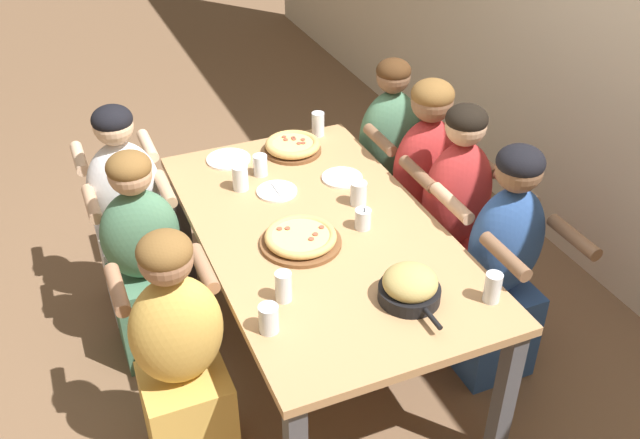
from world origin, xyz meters
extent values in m
plane|color=brown|center=(0.00, 0.00, 0.00)|extent=(18.00, 18.00, 0.00)
cube|color=tan|center=(0.00, 0.00, 0.75)|extent=(1.82, 1.03, 0.04)
cube|color=#4C4C51|center=(-0.85, -0.45, 0.37)|extent=(0.07, 0.07, 0.73)
cube|color=#4C4C51|center=(-0.85, 0.45, 0.37)|extent=(0.07, 0.07, 0.73)
cube|color=#4C4C51|center=(0.85, 0.45, 0.37)|extent=(0.07, 0.07, 0.73)
cylinder|color=brown|center=(-0.71, 0.14, 0.78)|extent=(0.30, 0.30, 0.02)
torus|color=tan|center=(-0.71, 0.14, 0.81)|extent=(0.29, 0.29, 0.04)
cylinder|color=#E5C675|center=(-0.71, 0.14, 0.81)|extent=(0.24, 0.24, 0.04)
cylinder|color=#9E4C38|center=(-0.78, 0.12, 0.83)|extent=(0.02, 0.02, 0.01)
cylinder|color=#9E4C38|center=(-0.73, 0.16, 0.83)|extent=(0.02, 0.02, 0.01)
cylinder|color=#9E4C38|center=(-0.68, 0.19, 0.83)|extent=(0.02, 0.02, 0.01)
cylinder|color=#9E4C38|center=(-0.75, 0.16, 0.83)|extent=(0.02, 0.02, 0.01)
cylinder|color=#9E4C38|center=(-0.71, 0.20, 0.83)|extent=(0.02, 0.02, 0.01)
cylinder|color=#9E4C38|center=(-0.75, 0.12, 0.83)|extent=(0.02, 0.02, 0.01)
cylinder|color=#9E4C38|center=(-0.68, 0.17, 0.83)|extent=(0.02, 0.02, 0.01)
cylinder|color=brown|center=(0.07, -0.12, 0.78)|extent=(0.35, 0.35, 0.02)
torus|color=tan|center=(0.07, -0.12, 0.81)|extent=(0.31, 0.31, 0.03)
cylinder|color=#E5C675|center=(0.07, -0.12, 0.80)|extent=(0.26, 0.26, 0.03)
cylinder|color=#9E4C38|center=(0.10, -0.06, 0.82)|extent=(0.02, 0.02, 0.01)
cylinder|color=#9E4C38|center=(0.06, -0.02, 0.82)|extent=(0.02, 0.02, 0.01)
cylinder|color=#9E4C38|center=(0.12, -0.09, 0.82)|extent=(0.02, 0.02, 0.01)
cylinder|color=#9E4C38|center=(0.01, -0.16, 0.82)|extent=(0.02, 0.02, 0.01)
cylinder|color=#9E4C38|center=(0.00, -0.19, 0.82)|extent=(0.02, 0.02, 0.01)
cylinder|color=black|center=(0.57, 0.13, 0.80)|extent=(0.24, 0.24, 0.06)
cylinder|color=black|center=(0.75, 0.13, 0.81)|extent=(0.11, 0.02, 0.02)
ellipsoid|color=tan|center=(0.57, 0.13, 0.85)|extent=(0.21, 0.21, 0.12)
cylinder|color=white|center=(-0.75, -0.19, 0.78)|extent=(0.23, 0.23, 0.01)
cube|color=#B7B7BC|center=(-0.75, -0.19, 0.79)|extent=(0.03, 0.16, 0.01)
cylinder|color=white|center=(-0.36, 0.27, 0.78)|extent=(0.20, 0.20, 0.01)
cube|color=#B7B7BC|center=(-0.36, 0.27, 0.79)|extent=(0.05, 0.14, 0.01)
cylinder|color=white|center=(-0.36, -0.07, 0.78)|extent=(0.20, 0.20, 0.01)
cube|color=#B7B7BC|center=(-0.36, -0.07, 0.79)|extent=(0.14, 0.01, 0.01)
cylinder|color=silver|center=(0.07, 0.18, 0.82)|extent=(0.07, 0.07, 0.09)
cylinder|color=#1EA8DB|center=(0.07, 0.18, 0.80)|extent=(0.06, 0.06, 0.07)
cylinder|color=black|center=(0.08, 0.18, 0.83)|extent=(0.01, 0.01, 0.12)
cylinder|color=silver|center=(-0.46, -0.22, 0.83)|extent=(0.08, 0.08, 0.12)
cylinder|color=silver|center=(-0.46, -0.22, 0.81)|extent=(0.07, 0.07, 0.07)
cylinder|color=silver|center=(0.53, -0.43, 0.83)|extent=(0.08, 0.08, 0.11)
cylinder|color=silver|center=(0.39, -0.32, 0.83)|extent=(0.07, 0.07, 0.13)
cylinder|color=black|center=(0.39, -0.32, 0.80)|extent=(0.06, 0.06, 0.06)
cylinder|color=silver|center=(0.70, 0.42, 0.83)|extent=(0.07, 0.07, 0.13)
cylinder|color=black|center=(0.70, 0.42, 0.80)|extent=(0.06, 0.06, 0.06)
cylinder|color=silver|center=(-0.83, 0.34, 0.84)|extent=(0.07, 0.07, 0.13)
cylinder|color=silver|center=(-0.55, -0.09, 0.82)|extent=(0.07, 0.07, 0.11)
cylinder|color=black|center=(-0.55, -0.09, 0.81)|extent=(0.06, 0.06, 0.08)
cylinder|color=silver|center=(-0.12, 0.24, 0.83)|extent=(0.08, 0.08, 0.11)
cylinder|color=black|center=(-0.12, 0.24, 0.80)|extent=(0.07, 0.07, 0.05)
cube|color=#2D5193|center=(0.37, 0.73, 0.23)|extent=(0.32, 0.34, 0.47)
ellipsoid|color=#2D5193|center=(0.37, 0.73, 0.74)|extent=(0.24, 0.36, 0.54)
sphere|color=brown|center=(0.37, 0.73, 1.11)|extent=(0.20, 0.20, 0.20)
ellipsoid|color=black|center=(0.37, 0.73, 1.14)|extent=(0.20, 0.20, 0.14)
cylinder|color=brown|center=(0.58, 0.90, 0.85)|extent=(0.28, 0.06, 0.06)
cylinder|color=brown|center=(0.58, 0.56, 0.85)|extent=(0.28, 0.06, 0.06)
cube|color=gold|center=(0.34, -0.73, 0.23)|extent=(0.32, 0.34, 0.47)
ellipsoid|color=gold|center=(0.34, -0.73, 0.72)|extent=(0.24, 0.36, 0.50)
sphere|color=#9E7051|center=(0.34, -0.73, 1.06)|extent=(0.20, 0.20, 0.20)
ellipsoid|color=brown|center=(0.34, -0.73, 1.09)|extent=(0.20, 0.20, 0.14)
cylinder|color=#9E7051|center=(0.13, -0.90, 0.82)|extent=(0.28, 0.06, 0.06)
cylinder|color=#9E7051|center=(0.13, -0.56, 0.82)|extent=(0.28, 0.06, 0.06)
cube|color=#B22D2D|center=(-0.03, 0.73, 0.23)|extent=(0.32, 0.34, 0.47)
ellipsoid|color=#B22D2D|center=(-0.03, 0.73, 0.75)|extent=(0.24, 0.36, 0.56)
sphere|color=tan|center=(-0.03, 0.73, 1.12)|extent=(0.19, 0.19, 0.19)
ellipsoid|color=black|center=(-0.03, 0.73, 1.15)|extent=(0.19, 0.19, 0.13)
cylinder|color=tan|center=(0.17, 0.90, 0.87)|extent=(0.28, 0.06, 0.06)
cylinder|color=tan|center=(0.17, 0.56, 0.87)|extent=(0.28, 0.06, 0.06)
cube|color=#B22D2D|center=(-0.33, 0.73, 0.23)|extent=(0.32, 0.34, 0.47)
ellipsoid|color=#B22D2D|center=(-0.33, 0.73, 0.74)|extent=(0.24, 0.36, 0.54)
sphere|color=brown|center=(-0.33, 0.73, 1.11)|extent=(0.21, 0.21, 0.21)
ellipsoid|color=brown|center=(-0.33, 0.73, 1.15)|extent=(0.21, 0.21, 0.15)
cylinder|color=brown|center=(-0.13, 0.90, 0.85)|extent=(0.28, 0.06, 0.06)
cylinder|color=brown|center=(-0.13, 0.56, 0.85)|extent=(0.28, 0.06, 0.06)
cube|color=#477556|center=(-0.37, -0.73, 0.23)|extent=(0.32, 0.34, 0.47)
ellipsoid|color=#477556|center=(-0.37, -0.73, 0.70)|extent=(0.24, 0.36, 0.46)
sphere|color=tan|center=(-0.37, -0.73, 1.02)|extent=(0.19, 0.19, 0.19)
ellipsoid|color=brown|center=(-0.37, -0.73, 1.05)|extent=(0.20, 0.20, 0.14)
cylinder|color=tan|center=(-0.58, -0.90, 0.79)|extent=(0.28, 0.06, 0.06)
cylinder|color=tan|center=(-0.58, -0.56, 0.79)|extent=(0.28, 0.06, 0.06)
cube|color=#477556|center=(-0.73, 0.73, 0.23)|extent=(0.32, 0.34, 0.47)
ellipsoid|color=#477556|center=(-0.73, 0.73, 0.73)|extent=(0.24, 0.36, 0.53)
sphere|color=brown|center=(-0.73, 0.73, 1.09)|extent=(0.18, 0.18, 0.18)
ellipsoid|color=#422814|center=(-0.73, 0.73, 1.12)|extent=(0.19, 0.19, 0.13)
cylinder|color=brown|center=(-0.53, 0.90, 0.84)|extent=(0.28, 0.06, 0.06)
cylinder|color=brown|center=(-0.53, 0.56, 0.84)|extent=(0.28, 0.06, 0.06)
cube|color=silver|center=(-0.75, -0.73, 0.23)|extent=(0.32, 0.34, 0.47)
ellipsoid|color=silver|center=(-0.75, -0.73, 0.73)|extent=(0.24, 0.36, 0.52)
sphere|color=beige|center=(-0.75, -0.73, 1.08)|extent=(0.19, 0.19, 0.19)
ellipsoid|color=black|center=(-0.75, -0.73, 1.11)|extent=(0.19, 0.19, 0.13)
cylinder|color=beige|center=(-0.95, -0.90, 0.83)|extent=(0.28, 0.06, 0.06)
cylinder|color=beige|center=(-0.95, -0.56, 0.83)|extent=(0.28, 0.06, 0.06)
camera|label=1|loc=(2.38, -1.01, 2.58)|focal=40.00mm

